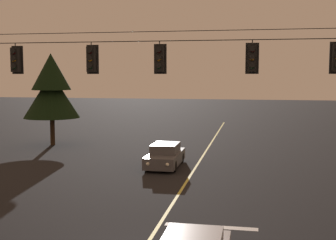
% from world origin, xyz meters
% --- Properties ---
extents(lane_centre_stripe, '(0.14, 60.00, 0.01)m').
position_xyz_m(lane_centre_stripe, '(0.00, 10.21, 0.00)').
color(lane_centre_stripe, '#D1C64C').
rests_on(lane_centre_stripe, ground).
extents(stop_bar_paint, '(3.40, 0.36, 0.01)m').
position_xyz_m(stop_bar_paint, '(1.90, 3.61, 0.00)').
color(stop_bar_paint, silver).
rests_on(stop_bar_paint, ground).
extents(signal_span_assembly, '(19.61, 0.32, 8.18)m').
position_xyz_m(signal_span_assembly, '(0.00, 4.21, 4.25)').
color(signal_span_assembly, '#2D2116').
rests_on(signal_span_assembly, ground).
extents(traffic_light_leftmost, '(0.48, 0.41, 1.22)m').
position_xyz_m(traffic_light_leftmost, '(-5.97, 4.19, 6.12)').
color(traffic_light_leftmost, black).
extents(traffic_light_left_inner, '(0.48, 0.41, 1.22)m').
position_xyz_m(traffic_light_left_inner, '(-2.81, 4.19, 6.12)').
color(traffic_light_left_inner, black).
extents(traffic_light_centre, '(0.48, 0.41, 1.22)m').
position_xyz_m(traffic_light_centre, '(-0.13, 4.19, 6.12)').
color(traffic_light_centre, black).
extents(traffic_light_right_inner, '(0.48, 0.41, 1.22)m').
position_xyz_m(traffic_light_right_inner, '(3.27, 4.19, 6.12)').
color(traffic_light_right_inner, black).
extents(car_oncoming_lead, '(1.80, 4.42, 1.39)m').
position_xyz_m(car_oncoming_lead, '(-1.85, 13.98, 0.65)').
color(car_oncoming_lead, '#4C4C51').
rests_on(car_oncoming_lead, ground).
extents(tree_verge_far, '(4.37, 4.37, 7.20)m').
position_xyz_m(tree_verge_far, '(-12.19, 20.57, 4.44)').
color(tree_verge_far, '#332316').
rests_on(tree_verge_far, ground).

